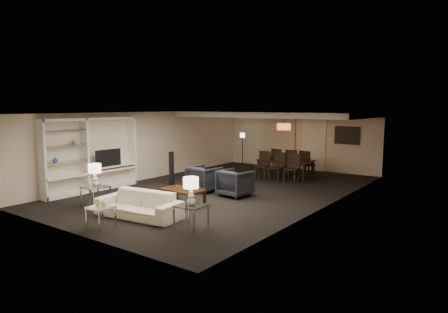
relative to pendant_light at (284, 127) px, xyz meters
name	(u,v)px	position (x,y,z in m)	size (l,w,h in m)	color
floor	(224,190)	(-0.30, -3.50, -1.92)	(11.00, 11.00, 0.00)	black
ceiling	(224,113)	(-0.30, -3.50, 0.58)	(7.00, 11.00, 0.02)	silver
wall_back	(299,140)	(-0.30, 2.00, -0.67)	(7.00, 0.02, 2.50)	beige
wall_front	(70,176)	(-0.30, -9.00, -0.67)	(7.00, 0.02, 2.50)	beige
wall_left	(148,146)	(-3.80, -3.50, -0.67)	(0.02, 11.00, 2.50)	beige
wall_right	(329,161)	(3.20, -3.50, -0.67)	(0.02, 11.00, 2.50)	beige
ceiling_soffit	(277,114)	(-0.30, 0.00, 0.48)	(7.00, 4.00, 0.20)	silver
curtains	(280,140)	(-1.20, 1.92, -0.72)	(1.50, 0.12, 2.40)	beige
door	(314,146)	(0.40, 1.97, -0.87)	(0.90, 0.05, 2.10)	silver
painting	(347,135)	(1.80, 1.96, -0.37)	(0.95, 0.04, 0.65)	#142D38
media_unit	(92,155)	(-3.61, -6.10, -0.74)	(0.38, 3.40, 2.35)	white
pendant_light	(284,127)	(0.00, 0.00, 0.00)	(0.52, 0.52, 0.24)	#D8591E
sofa	(139,205)	(-0.11, -7.31, -1.60)	(2.18, 0.85, 0.64)	beige
coffee_table	(183,197)	(-0.11, -5.71, -1.71)	(1.20, 0.70, 0.43)	black
armchair_left	(204,179)	(-0.71, -4.01, -1.51)	(0.87, 0.89, 0.81)	black
armchair_right	(235,183)	(0.49, -4.01, -1.51)	(0.87, 0.89, 0.81)	black
side_table_left	(96,197)	(-1.81, -7.31, -1.64)	(0.60, 0.60, 0.56)	silver
side_table_right	(191,217)	(1.59, -7.31, -1.64)	(0.60, 0.60, 0.56)	silver
table_lamp_left	(95,175)	(-1.81, -7.31, -1.05)	(0.34, 0.34, 0.62)	beige
table_lamp_right	(191,191)	(1.59, -7.31, -1.05)	(0.34, 0.34, 0.62)	beige
marble_table	(101,217)	(-0.11, -8.41, -1.67)	(0.50, 0.50, 0.50)	silver
gold_gourd_a	(98,202)	(-0.21, -8.41, -1.34)	(0.16, 0.16, 0.16)	tan
gold_gourd_b	(103,204)	(-0.01, -8.41, -1.35)	(0.14, 0.14, 0.14)	#E1C277
television	(106,158)	(-3.58, -5.57, -0.89)	(0.13, 0.97, 0.56)	black
vase_blue	(55,160)	(-3.61, -7.35, -0.77)	(0.17, 0.17, 0.18)	#254AA2
vase_amber	(74,141)	(-3.61, -6.71, -0.27)	(0.17, 0.17, 0.17)	#AE7B3A
floor_speaker	(171,168)	(-2.27, -3.87, -1.34)	(0.13, 0.13, 1.16)	black
dining_table	(285,169)	(0.31, -0.43, -1.57)	(1.99, 1.11, 0.70)	black
chair_nl	(262,165)	(-0.29, -1.08, -1.40)	(0.48, 0.48, 1.04)	black
chair_nm	(277,167)	(0.31, -1.08, -1.40)	(0.48, 0.48, 1.04)	black
chair_nr	(292,168)	(0.91, -1.08, -1.40)	(0.48, 0.48, 1.04)	black
chair_fl	(279,161)	(-0.29, 0.22, -1.40)	(0.48, 0.48, 1.04)	black
chair_fm	(293,163)	(0.31, 0.22, -1.40)	(0.48, 0.48, 1.04)	black
chair_fr	(307,164)	(0.91, 0.22, -1.40)	(0.48, 0.48, 1.04)	black
floor_lamp	(242,150)	(-2.70, 1.19, -1.17)	(0.22, 0.22, 1.50)	black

